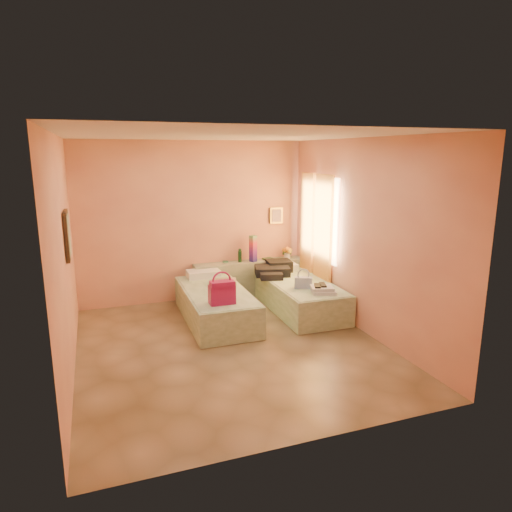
{
  "coord_description": "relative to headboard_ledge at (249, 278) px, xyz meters",
  "views": [
    {
      "loc": [
        -1.65,
        -5.57,
        2.59
      ],
      "look_at": [
        0.66,
        0.85,
        1.04
      ],
      "focal_mm": 32.0,
      "sensor_mm": 36.0,
      "label": 1
    }
  ],
  "objects": [
    {
      "name": "bed_right",
      "position": [
        0.52,
        -1.06,
        -0.08
      ],
      "size": [
        0.93,
        2.01,
        0.5
      ],
      "primitive_type": "cube",
      "rotation": [
        0.0,
        0.0,
        -0.01
      ],
      "color": "beige",
      "rests_on": "ground"
    },
    {
      "name": "khaki_garment",
      "position": [
        -0.69,
        -0.76,
        0.21
      ],
      "size": [
        0.44,
        0.39,
        0.06
      ],
      "primitive_type": "cube",
      "rotation": [
        0.0,
        0.0,
        -0.27
      ],
      "color": "tan",
      "rests_on": "bed_left"
    },
    {
      "name": "towel_stack",
      "position": [
        0.6,
        -1.76,
        0.23
      ],
      "size": [
        0.43,
        0.4,
        0.1
      ],
      "primitive_type": "cube",
      "rotation": [
        0.0,
        0.0,
        -0.33
      ],
      "color": "silver",
      "rests_on": "bed_right"
    },
    {
      "name": "sandal_pair",
      "position": [
        0.56,
        -1.71,
        0.29
      ],
      "size": [
        0.24,
        0.27,
        0.02
      ],
      "primitive_type": "cube",
      "rotation": [
        0.0,
        0.0,
        -0.4
      ],
      "color": "black",
      "rests_on": "towel_stack"
    },
    {
      "name": "flower_vase",
      "position": [
        0.74,
        -0.04,
        0.46
      ],
      "size": [
        0.24,
        0.24,
        0.27
      ],
      "primitive_type": "cube",
      "rotation": [
        0.0,
        0.0,
        0.2
      ],
      "color": "silver",
      "rests_on": "headboard_ledge"
    },
    {
      "name": "ground",
      "position": [
        -0.98,
        -2.1,
        -0.33
      ],
      "size": [
        4.5,
        4.5,
        0.0
      ],
      "primitive_type": "plane",
      "color": "#9E865F",
      "rests_on": "ground"
    },
    {
      "name": "water_bottle",
      "position": [
        -0.18,
        -0.0,
        0.44
      ],
      "size": [
        0.08,
        0.08,
        0.24
      ],
      "primitive_type": "cylinder",
      "rotation": [
        0.0,
        0.0,
        -0.2
      ],
      "color": "#163D24",
      "rests_on": "headboard_ledge"
    },
    {
      "name": "rainbow_box",
      "position": [
        0.06,
        -0.04,
        0.57
      ],
      "size": [
        0.14,
        0.14,
        0.48
      ],
      "primitive_type": "cube",
      "rotation": [
        0.0,
        0.0,
        0.42
      ],
      "color": "#A71451",
      "rests_on": "headboard_ledge"
    },
    {
      "name": "small_dish",
      "position": [
        -0.44,
        0.05,
        0.34
      ],
      "size": [
        0.14,
        0.14,
        0.03
      ],
      "primitive_type": "cylinder",
      "rotation": [
        0.0,
        0.0,
        0.36
      ],
      "color": "#46805D",
      "rests_on": "headboard_ledge"
    },
    {
      "name": "blue_handbag",
      "position": [
        0.42,
        -1.42,
        0.26
      ],
      "size": [
        0.3,
        0.22,
        0.18
      ],
      "primitive_type": "cube",
      "rotation": [
        0.0,
        0.0,
        -0.43
      ],
      "color": "#3E5797",
      "rests_on": "bed_right"
    },
    {
      "name": "green_book",
      "position": [
        0.37,
        0.02,
        0.34
      ],
      "size": [
        0.19,
        0.15,
        0.03
      ],
      "primitive_type": "cube",
      "rotation": [
        0.0,
        0.0,
        0.12
      ],
      "color": "#25452D",
      "rests_on": "headboard_ledge"
    },
    {
      "name": "magenta_handbag",
      "position": [
        -0.99,
        -1.72,
        0.34
      ],
      "size": [
        0.36,
        0.2,
        0.34
      ],
      "primitive_type": "cube",
      "rotation": [
        0.0,
        0.0,
        -0.01
      ],
      "color": "#A71451",
      "rests_on": "bed_left"
    },
    {
      "name": "bed_left",
      "position": [
        -0.92,
        -1.05,
        -0.08
      ],
      "size": [
        0.93,
        2.01,
        0.5
      ],
      "primitive_type": "cube",
      "rotation": [
        0.0,
        0.0,
        -0.01
      ],
      "color": "beige",
      "rests_on": "ground"
    },
    {
      "name": "headboard_ledge",
      "position": [
        0.0,
        0.0,
        0.0
      ],
      "size": [
        2.05,
        0.3,
        0.65
      ],
      "primitive_type": "cube",
      "color": "#AFB896",
      "rests_on": "ground"
    },
    {
      "name": "clothes_pile",
      "position": [
        0.31,
        -0.51,
        0.27
      ],
      "size": [
        0.78,
        0.78,
        0.19
      ],
      "primitive_type": "cube",
      "rotation": [
        0.0,
        0.0,
        -0.25
      ],
      "color": "black",
      "rests_on": "bed_right"
    },
    {
      "name": "room_walls",
      "position": [
        -0.77,
        -1.53,
        1.46
      ],
      "size": [
        4.02,
        4.51,
        2.81
      ],
      "color": "#F8B384",
      "rests_on": "ground"
    }
  ]
}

